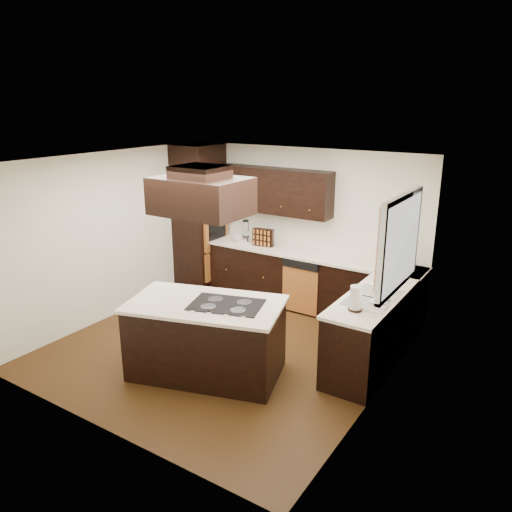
% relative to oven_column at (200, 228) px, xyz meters
% --- Properties ---
extents(floor, '(4.20, 4.20, 0.02)m').
position_rel_oven_column_xyz_m(floor, '(1.78, -1.71, -1.07)').
color(floor, '#593616').
rests_on(floor, ground).
extents(ceiling, '(4.20, 4.20, 0.02)m').
position_rel_oven_column_xyz_m(ceiling, '(1.78, -1.71, 1.45)').
color(ceiling, silver).
rests_on(ceiling, ground).
extents(wall_back, '(4.20, 0.02, 2.50)m').
position_rel_oven_column_xyz_m(wall_back, '(1.78, 0.40, 0.19)').
color(wall_back, white).
rests_on(wall_back, ground).
extents(wall_front, '(4.20, 0.02, 2.50)m').
position_rel_oven_column_xyz_m(wall_front, '(1.78, -3.81, 0.19)').
color(wall_front, white).
rests_on(wall_front, ground).
extents(wall_left, '(0.02, 4.20, 2.50)m').
position_rel_oven_column_xyz_m(wall_left, '(-0.33, -1.71, 0.19)').
color(wall_left, white).
rests_on(wall_left, ground).
extents(wall_right, '(0.02, 4.20, 2.50)m').
position_rel_oven_column_xyz_m(wall_right, '(3.88, -1.71, 0.19)').
color(wall_right, white).
rests_on(wall_right, ground).
extents(oven_column, '(0.65, 0.75, 2.12)m').
position_rel_oven_column_xyz_m(oven_column, '(0.00, 0.00, 0.00)').
color(oven_column, black).
rests_on(oven_column, floor).
extents(wall_oven_face, '(0.05, 0.62, 0.78)m').
position_rel_oven_column_xyz_m(wall_oven_face, '(0.35, 0.00, 0.06)').
color(wall_oven_face, '#BA692D').
rests_on(wall_oven_face, oven_column).
extents(base_cabinets_back, '(2.93, 0.60, 0.88)m').
position_rel_oven_column_xyz_m(base_cabinets_back, '(1.81, 0.09, -0.62)').
color(base_cabinets_back, black).
rests_on(base_cabinets_back, floor).
extents(base_cabinets_right, '(0.60, 2.40, 0.88)m').
position_rel_oven_column_xyz_m(base_cabinets_right, '(3.58, -0.80, -0.62)').
color(base_cabinets_right, black).
rests_on(base_cabinets_right, floor).
extents(countertop_back, '(2.93, 0.63, 0.04)m').
position_rel_oven_column_xyz_m(countertop_back, '(1.81, 0.08, -0.16)').
color(countertop_back, white).
rests_on(countertop_back, base_cabinets_back).
extents(countertop_right, '(0.63, 2.40, 0.04)m').
position_rel_oven_column_xyz_m(countertop_right, '(3.56, -0.80, -0.16)').
color(countertop_right, white).
rests_on(countertop_right, base_cabinets_right).
extents(upper_cabinets, '(2.00, 0.34, 0.72)m').
position_rel_oven_column_xyz_m(upper_cabinets, '(1.34, 0.23, 0.75)').
color(upper_cabinets, black).
rests_on(upper_cabinets, wall_back).
extents(dishwasher_front, '(0.60, 0.05, 0.72)m').
position_rel_oven_column_xyz_m(dishwasher_front, '(2.10, -0.20, -0.66)').
color(dishwasher_front, '#BA692D').
rests_on(dishwasher_front, floor).
extents(window_frame, '(0.06, 1.32, 1.12)m').
position_rel_oven_column_xyz_m(window_frame, '(3.85, -1.16, 0.59)').
color(window_frame, silver).
rests_on(window_frame, wall_right).
extents(window_pane, '(0.00, 1.20, 1.00)m').
position_rel_oven_column_xyz_m(window_pane, '(3.87, -1.16, 0.59)').
color(window_pane, white).
rests_on(window_pane, wall_right).
extents(curtain_left, '(0.02, 0.34, 0.90)m').
position_rel_oven_column_xyz_m(curtain_left, '(3.79, -1.57, 0.64)').
color(curtain_left, beige).
rests_on(curtain_left, wall_right).
extents(curtain_right, '(0.02, 0.34, 0.90)m').
position_rel_oven_column_xyz_m(curtain_right, '(3.79, -0.74, 0.64)').
color(curtain_right, beige).
rests_on(curtain_right, wall_right).
extents(sink_rim, '(0.52, 0.84, 0.01)m').
position_rel_oven_column_xyz_m(sink_rim, '(3.58, -1.16, -0.14)').
color(sink_rim, silver).
rests_on(sink_rim, countertop_right).
extents(island, '(1.95, 1.42, 0.88)m').
position_rel_oven_column_xyz_m(island, '(1.97, -2.36, -0.62)').
color(island, black).
rests_on(island, floor).
extents(island_top, '(2.03, 1.50, 0.04)m').
position_rel_oven_column_xyz_m(island_top, '(1.97, -2.36, -0.16)').
color(island_top, white).
rests_on(island_top, island).
extents(cooktop, '(0.95, 0.77, 0.01)m').
position_rel_oven_column_xyz_m(cooktop, '(2.22, -2.28, -0.13)').
color(cooktop, black).
rests_on(cooktop, island_top).
extents(range_hood, '(1.05, 0.72, 0.42)m').
position_rel_oven_column_xyz_m(range_hood, '(1.88, -2.25, 1.10)').
color(range_hood, black).
rests_on(range_hood, ceiling).
extents(hood_duct, '(0.55, 0.50, 0.13)m').
position_rel_oven_column_xyz_m(hood_duct, '(1.88, -2.25, 1.38)').
color(hood_duct, black).
rests_on(hood_duct, ceiling).
extents(blender_base, '(0.15, 0.15, 0.10)m').
position_rel_oven_column_xyz_m(blender_base, '(0.92, 0.07, -0.09)').
color(blender_base, silver).
rests_on(blender_base, countertop_back).
extents(blender_pitcher, '(0.13, 0.13, 0.26)m').
position_rel_oven_column_xyz_m(blender_pitcher, '(0.92, 0.07, 0.09)').
color(blender_pitcher, silver).
rests_on(blender_pitcher, blender_base).
extents(spice_rack, '(0.36, 0.14, 0.29)m').
position_rel_oven_column_xyz_m(spice_rack, '(1.27, 0.04, 0.00)').
color(spice_rack, black).
rests_on(spice_rack, countertop_back).
extents(mixing_bowl, '(0.35, 0.35, 0.07)m').
position_rel_oven_column_xyz_m(mixing_bowl, '(0.78, 0.10, -0.11)').
color(mixing_bowl, silver).
rests_on(mixing_bowl, countertop_back).
extents(soap_bottle, '(0.11, 0.11, 0.19)m').
position_rel_oven_column_xyz_m(soap_bottle, '(3.54, -0.63, -0.05)').
color(soap_bottle, silver).
rests_on(soap_bottle, countertop_right).
extents(paper_towel, '(0.17, 0.17, 0.29)m').
position_rel_oven_column_xyz_m(paper_towel, '(3.54, -1.62, 0.01)').
color(paper_towel, silver).
rests_on(paper_towel, countertop_right).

